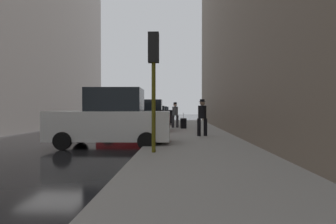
{
  "coord_description": "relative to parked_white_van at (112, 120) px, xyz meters",
  "views": [
    {
      "loc": [
        5.25,
        -10.95,
        1.46
      ],
      "look_at": [
        4.54,
        6.83,
        1.25
      ],
      "focal_mm": 28.0,
      "sensor_mm": 36.0,
      "label": 1
    }
  ],
  "objects": [
    {
      "name": "parked_silver_sedan",
      "position": [
        0.0,
        18.01,
        -0.18
      ],
      "size": [
        4.26,
        2.18,
        1.79
      ],
      "color": "#B7BABF",
      "rests_on": "ground_plane"
    },
    {
      "name": "parked_gray_coupe",
      "position": [
        0.0,
        23.77,
        -0.18
      ],
      "size": [
        4.26,
        2.17,
        1.79
      ],
      "color": "slate",
      "rests_on": "ground_plane"
    },
    {
      "name": "fire_hydrant",
      "position": [
        1.8,
        4.59,
        -0.54
      ],
      "size": [
        0.42,
        0.22,
        0.7
      ],
      "color": "red",
      "rests_on": "sidewalk"
    },
    {
      "name": "pedestrian_with_fedora",
      "position": [
        3.75,
        2.61,
        0.1
      ],
      "size": [
        0.52,
        0.46,
        1.78
      ],
      "color": "black",
      "rests_on": "sidewalk"
    },
    {
      "name": "traffic_light",
      "position": [
        1.85,
        -2.23,
        1.73
      ],
      "size": [
        0.32,
        0.32,
        3.6
      ],
      "color": "#514C0F",
      "rests_on": "sidewalk"
    },
    {
      "name": "parked_black_suv",
      "position": [
        0.0,
        12.22,
        0.0
      ],
      "size": [
        4.62,
        2.1,
        2.25
      ],
      "color": "black",
      "rests_on": "ground_plane"
    },
    {
      "name": "parked_white_van",
      "position": [
        0.0,
        0.0,
        0.0
      ],
      "size": [
        4.64,
        2.14,
        2.25
      ],
      "color": "silver",
      "rests_on": "ground_plane"
    },
    {
      "name": "ground_plane",
      "position": [
        -2.65,
        0.86,
        -1.03
      ],
      "size": [
        120.0,
        120.0,
        0.0
      ],
      "primitive_type": "plane",
      "color": "black"
    },
    {
      "name": "parked_red_hatchback",
      "position": [
        0.0,
        5.68,
        -0.18
      ],
      "size": [
        4.22,
        2.1,
        1.79
      ],
      "color": "#B2191E",
      "rests_on": "ground_plane"
    },
    {
      "name": "pedestrian_with_beanie",
      "position": [
        2.37,
        8.39,
        0.1
      ],
      "size": [
        0.52,
        0.46,
        1.78
      ],
      "color": "#333338",
      "rests_on": "sidewalk"
    },
    {
      "name": "sidewalk",
      "position": [
        3.35,
        0.86,
        -0.96
      ],
      "size": [
        4.0,
        40.0,
        0.15
      ],
      "primitive_type": "cube",
      "color": "gray",
      "rests_on": "ground_plane"
    },
    {
      "name": "rolling_suitcase",
      "position": [
        2.94,
        7.65,
        -0.54
      ],
      "size": [
        0.42,
        0.6,
        1.04
      ],
      "color": "black",
      "rests_on": "sidewalk"
    },
    {
      "name": "parked_dark_green_sedan",
      "position": [
        0.0,
        30.06,
        -0.18
      ],
      "size": [
        4.26,
        2.18,
        1.79
      ],
      "color": "#193828",
      "rests_on": "ground_plane"
    }
  ]
}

